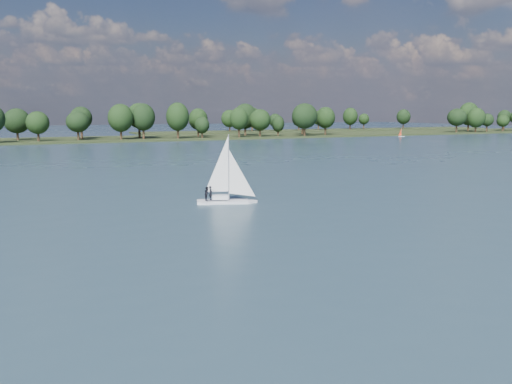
% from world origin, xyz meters
% --- Properties ---
extents(ground, '(700.00, 700.00, 0.00)m').
position_xyz_m(ground, '(0.00, 100.00, 0.00)').
color(ground, '#233342').
rests_on(ground, ground).
extents(far_shore, '(660.00, 40.00, 1.50)m').
position_xyz_m(far_shore, '(0.00, 212.00, 0.00)').
color(far_shore, black).
rests_on(far_shore, ground).
extents(far_shore_back, '(220.00, 30.00, 1.40)m').
position_xyz_m(far_shore_back, '(160.00, 260.00, 0.00)').
color(far_shore_back, black).
rests_on(far_shore_back, ground).
extents(sailboat, '(7.39, 4.23, 9.39)m').
position_xyz_m(sailboat, '(9.84, 46.12, 2.62)').
color(sailboat, white).
rests_on(sailboat, ground).
extents(dinghy_orange, '(2.84, 1.58, 4.28)m').
position_xyz_m(dinghy_orange, '(153.01, 184.18, 1.01)').
color(dinghy_orange, silver).
rests_on(dinghy_orange, ground).
extents(treeline, '(561.98, 73.93, 17.09)m').
position_xyz_m(treeline, '(-4.61, 208.46, 7.96)').
color(treeline, black).
rests_on(treeline, ground).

